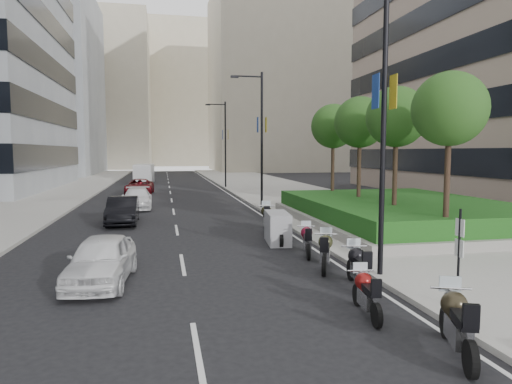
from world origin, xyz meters
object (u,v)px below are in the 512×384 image
object	(u,v)px
lamp_post_0	(379,110)
car_a	(101,260)
motorcycle_3	(325,251)
car_c	(137,198)
lamp_post_1	(259,133)
motorcycle_2	(359,267)
motorcycle_6	(266,218)
delivery_van	(144,174)
motorcycle_1	(366,294)
car_b	(123,210)
motorcycle_0	(457,323)
motorcycle_5	(278,228)
lamp_post_2	(224,140)
parking_sign	(459,252)
motorcycle_4	(307,240)
car_d	(140,187)

from	to	relation	value
lamp_post_0	car_a	xyz separation A→B (m)	(-8.06, 1.21, -4.36)
motorcycle_3	car_c	size ratio (longest dim) A/B	0.44
lamp_post_1	motorcycle_2	size ratio (longest dim) A/B	4.01
motorcycle_6	delivery_van	size ratio (longest dim) A/B	0.43
lamp_post_1	motorcycle_1	bearing A→B (deg)	-94.65
car_b	motorcycle_0	bearing A→B (deg)	-67.37
motorcycle_0	motorcycle_6	world-z (taller)	motorcycle_6
motorcycle_2	motorcycle_5	world-z (taller)	motorcycle_5
motorcycle_1	car_c	bearing A→B (deg)	23.46
lamp_post_1	car_b	bearing A→B (deg)	-151.92
lamp_post_2	motorcycle_5	xyz separation A→B (m)	(-1.59, -29.22, -4.41)
lamp_post_2	car_b	distance (m)	24.39
motorcycle_6	parking_sign	bearing A→B (deg)	-159.14
lamp_post_2	motorcycle_1	distance (m)	38.12
motorcycle_1	motorcycle_3	distance (m)	4.26
delivery_van	motorcycle_6	bearing A→B (deg)	-75.36
motorcycle_5	motorcycle_1	bearing A→B (deg)	-174.21
motorcycle_4	car_d	size ratio (longest dim) A/B	0.41
motorcycle_0	delivery_van	xyz separation A→B (m)	(-7.75, 50.16, 0.45)
motorcycle_5	car_d	xyz separation A→B (m)	(-6.79, 23.83, 0.04)
motorcycle_1	car_a	size ratio (longest dim) A/B	0.48
lamp_post_0	motorcycle_4	world-z (taller)	lamp_post_0
parking_sign	motorcycle_2	xyz separation A→B (m)	(-1.53, 2.26, -0.86)
motorcycle_5	car_d	bearing A→B (deg)	21.84
motorcycle_5	car_c	xyz separation A→B (m)	(-6.43, 13.27, 0.04)
lamp_post_2	car_c	bearing A→B (deg)	-116.70
lamp_post_1	car_a	world-z (taller)	lamp_post_1
motorcycle_3	motorcycle_4	bearing A→B (deg)	21.05
lamp_post_0	car_b	distance (m)	15.69
lamp_post_2	motorcycle_6	size ratio (longest dim) A/B	3.76
motorcycle_2	car_d	world-z (taller)	car_d
lamp_post_2	delivery_van	distance (m)	13.82
motorcycle_5	lamp_post_0	bearing A→B (deg)	-158.68
motorcycle_5	delivery_van	world-z (taller)	delivery_van
motorcycle_1	parking_sign	bearing A→B (deg)	-87.68
lamp_post_1	car_b	world-z (taller)	lamp_post_1
lamp_post_2	parking_sign	world-z (taller)	lamp_post_2
lamp_post_1	motorcycle_0	world-z (taller)	lamp_post_1
motorcycle_5	motorcycle_6	distance (m)	3.11
lamp_post_0	motorcycle_1	size ratio (longest dim) A/B	4.57
lamp_post_0	motorcycle_4	xyz separation A→B (m)	(-1.03, 3.51, -4.51)
lamp_post_1	parking_sign	size ratio (longest dim) A/B	3.60
motorcycle_1	motorcycle_6	xyz separation A→B (m)	(0.25, 11.69, 0.12)
lamp_post_0	motorcycle_3	xyz separation A→B (m)	(-1.08, 1.42, -4.47)
motorcycle_5	car_a	size ratio (longest dim) A/B	0.55
lamp_post_0	car_a	bearing A→B (deg)	171.49
motorcycle_0	motorcycle_6	distance (m)	13.99
motorcycle_2	motorcycle_1	bearing A→B (deg)	168.42
lamp_post_1	motorcycle_4	world-z (taller)	lamp_post_1
lamp_post_2	motorcycle_4	world-z (taller)	lamp_post_2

